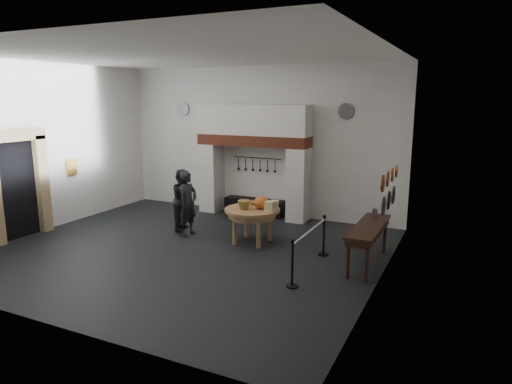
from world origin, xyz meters
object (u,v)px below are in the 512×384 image
at_px(iron_range, 254,207).
at_px(side_table, 369,226).
at_px(visitor_near, 188,204).
at_px(barrier_post_far, 324,236).
at_px(visitor_far, 184,200).
at_px(barrier_post_near, 292,265).
at_px(work_table, 252,210).

relative_size(iron_range, side_table, 0.86).
height_order(visitor_near, barrier_post_far, visitor_near).
distance_m(side_table, barrier_post_far, 1.15).
bearing_deg(iron_range, visitor_far, -114.42).
distance_m(barrier_post_near, barrier_post_far, 2.00).
relative_size(side_table, barrier_post_far, 2.44).
relative_size(visitor_near, barrier_post_far, 1.90).
height_order(iron_range, side_table, side_table).
bearing_deg(barrier_post_far, visitor_far, 174.89).
relative_size(iron_range, barrier_post_near, 2.11).
relative_size(iron_range, work_table, 1.38).
distance_m(work_table, visitor_near, 1.80).
distance_m(side_table, barrier_post_near, 2.12).
xyz_separation_m(side_table, barrier_post_near, (-1.05, -1.79, -0.42)).
bearing_deg(iron_range, barrier_post_far, -40.95).
xyz_separation_m(side_table, barrier_post_far, (-1.05, 0.21, -0.42)).
bearing_deg(visitor_near, side_table, -85.88).
bearing_deg(barrier_post_near, side_table, 59.62).
height_order(iron_range, work_table, work_table).
bearing_deg(iron_range, work_table, -65.32).
height_order(work_table, barrier_post_near, barrier_post_near).
relative_size(work_table, visitor_far, 0.82).
relative_size(work_table, side_table, 0.63).
relative_size(visitor_near, barrier_post_near, 1.90).
height_order(iron_range, barrier_post_near, barrier_post_near).
height_order(visitor_far, side_table, visitor_far).
height_order(barrier_post_near, barrier_post_far, same).
height_order(iron_range, barrier_post_far, barrier_post_far).
distance_m(work_table, barrier_post_near, 2.88).
bearing_deg(work_table, barrier_post_near, -48.37).
distance_m(iron_range, visitor_near, 2.82).
xyz_separation_m(visitor_far, barrier_post_far, (4.08, -0.37, -0.39)).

